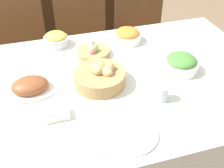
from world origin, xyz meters
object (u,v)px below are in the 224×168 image
at_px(dinner_plate, 130,134).
at_px(pineapple_bowl, 56,39).
at_px(egg_basket, 93,51).
at_px(green_salad_bowl, 181,64).
at_px(carrot_bowl, 127,36).
at_px(drinking_cup, 162,93).
at_px(bread_basket, 100,76).
at_px(ham_platter, 30,87).
at_px(spoon, 168,126).
at_px(chair_far_right, 141,36).
at_px(chair_far_center, 85,44).
at_px(sideboard, 58,13).
at_px(knife, 162,127).
at_px(fork, 97,142).
at_px(butter_dish, 57,115).
at_px(chair_far_left, 23,53).

bearing_deg(dinner_plate, pineapple_bowl, 103.33).
height_order(egg_basket, green_salad_bowl, green_salad_bowl).
height_order(carrot_bowl, pineapple_bowl, same).
bearing_deg(drinking_cup, bread_basket, 140.76).
relative_size(ham_platter, spoon, 1.59).
bearing_deg(spoon, chair_far_right, 76.00).
distance_m(chair_far_center, green_salad_bowl, 1.02).
bearing_deg(drinking_cup, egg_basket, 114.41).
bearing_deg(drinking_cup, sideboard, 98.53).
distance_m(ham_platter, pineapple_bowl, 0.46).
xyz_separation_m(sideboard, knife, (0.21, -2.04, 0.30)).
height_order(knife, spoon, same).
xyz_separation_m(bread_basket, fork, (-0.11, -0.38, -0.05)).
relative_size(carrot_bowl, knife, 0.99).
relative_size(ham_platter, butter_dish, 2.48).
bearing_deg(carrot_bowl, ham_platter, -151.57).
height_order(ham_platter, dinner_plate, ham_platter).
bearing_deg(chair_far_center, bread_basket, -94.85).
bearing_deg(bread_basket, carrot_bowl, 53.82).
bearing_deg(chair_far_center, ham_platter, -116.62).
bearing_deg(butter_dish, chair_far_center, 72.41).
xyz_separation_m(chair_far_left, drinking_cup, (0.67, -1.10, 0.31)).
distance_m(pineapple_bowl, knife, 0.92).
distance_m(carrot_bowl, spoon, 0.77).
xyz_separation_m(pineapple_bowl, butter_dish, (-0.09, -0.65, -0.03)).
xyz_separation_m(carrot_bowl, knife, (-0.10, -0.77, -0.04)).
relative_size(green_salad_bowl, pineapple_bowl, 1.25).
bearing_deg(chair_far_center, drinking_cup, -80.55).
relative_size(chair_far_right, pineapple_bowl, 6.18).
relative_size(dinner_plate, spoon, 1.33).
distance_m(chair_far_left, egg_basket, 0.80).
xyz_separation_m(dinner_plate, fork, (-0.15, 0.00, -0.00)).
height_order(bread_basket, butter_dish, bread_basket).
bearing_deg(bread_basket, green_salad_bowl, -1.24).
xyz_separation_m(egg_basket, carrot_bowl, (0.25, 0.10, 0.02)).
relative_size(sideboard, green_salad_bowl, 7.23).
xyz_separation_m(sideboard, green_salad_bowl, (0.49, -1.67, 0.34)).
xyz_separation_m(egg_basket, green_salad_bowl, (0.43, -0.30, 0.02)).
height_order(chair_far_right, knife, chair_far_right).
relative_size(chair_far_right, dinner_plate, 3.96).
xyz_separation_m(chair_far_right, bread_basket, (-0.59, -0.89, 0.31)).
distance_m(bread_basket, pineapple_bowl, 0.50).
bearing_deg(bread_basket, ham_platter, 173.08).
bearing_deg(drinking_cup, fork, -154.62).
xyz_separation_m(green_salad_bowl, carrot_bowl, (-0.18, 0.40, -0.00)).
distance_m(ham_platter, drinking_cup, 0.66).
bearing_deg(chair_far_right, dinner_plate, -107.25).
xyz_separation_m(chair_far_right, butter_dish, (-0.84, -1.08, 0.28)).
relative_size(pineapple_bowl, butter_dish, 1.33).
bearing_deg(chair_far_left, green_salad_bowl, -47.51).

